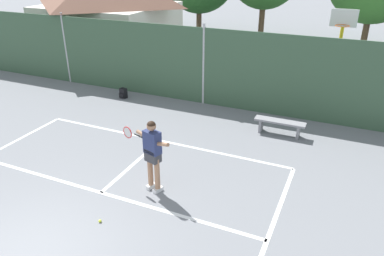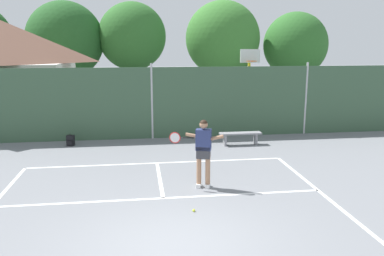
{
  "view_description": "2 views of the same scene",
  "coord_description": "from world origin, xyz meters",
  "px_view_note": "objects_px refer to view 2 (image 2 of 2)",
  "views": [
    {
      "loc": [
        5.07,
        -3.45,
        5.3
      ],
      "look_at": [
        1.63,
        4.28,
        1.28
      ],
      "focal_mm": 34.63,
      "sensor_mm": 36.0,
      "label": 1
    },
    {
      "loc": [
        -0.56,
        -6.93,
        3.81
      ],
      "look_at": [
        1.16,
        5.6,
        1.11
      ],
      "focal_mm": 37.23,
      "sensor_mm": 36.0,
      "label": 2
    }
  ],
  "objects_px": {
    "courtside_bench": "(240,136)",
    "backpack_black": "(70,141)",
    "basketball_hoop": "(249,77)",
    "tennis_player": "(203,147)",
    "tennis_ball": "(194,210)"
  },
  "relations": [
    {
      "from": "courtside_bench",
      "to": "backpack_black",
      "type": "bearing_deg",
      "value": 173.29
    },
    {
      "from": "basketball_hoop",
      "to": "tennis_player",
      "type": "bearing_deg",
      "value": -113.95
    },
    {
      "from": "tennis_ball",
      "to": "backpack_black",
      "type": "xyz_separation_m",
      "value": [
        -3.79,
        6.64,
        0.16
      ]
    },
    {
      "from": "basketball_hoop",
      "to": "backpack_black",
      "type": "height_order",
      "value": "basketball_hoop"
    },
    {
      "from": "tennis_player",
      "to": "backpack_black",
      "type": "relative_size",
      "value": 4.01
    },
    {
      "from": "tennis_ball",
      "to": "backpack_black",
      "type": "bearing_deg",
      "value": 119.69
    },
    {
      "from": "tennis_player",
      "to": "courtside_bench",
      "type": "distance_m",
      "value": 4.89
    },
    {
      "from": "basketball_hoop",
      "to": "tennis_ball",
      "type": "bearing_deg",
      "value": -112.77
    },
    {
      "from": "courtside_bench",
      "to": "basketball_hoop",
      "type": "bearing_deg",
      "value": 69.6
    },
    {
      "from": "tennis_ball",
      "to": "courtside_bench",
      "type": "height_order",
      "value": "courtside_bench"
    },
    {
      "from": "backpack_black",
      "to": "tennis_player",
      "type": "bearing_deg",
      "value": -50.05
    },
    {
      "from": "courtside_bench",
      "to": "tennis_player",
      "type": "bearing_deg",
      "value": -116.56
    },
    {
      "from": "basketball_hoop",
      "to": "backpack_black",
      "type": "relative_size",
      "value": 7.67
    },
    {
      "from": "backpack_black",
      "to": "courtside_bench",
      "type": "distance_m",
      "value": 6.46
    },
    {
      "from": "tennis_player",
      "to": "tennis_ball",
      "type": "height_order",
      "value": "tennis_player"
    }
  ]
}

